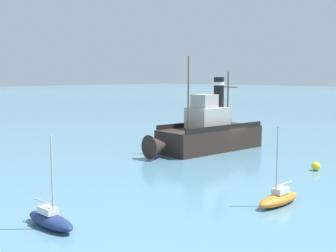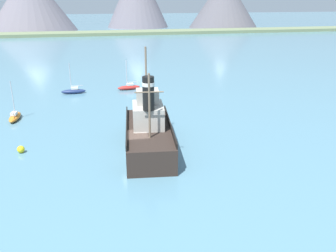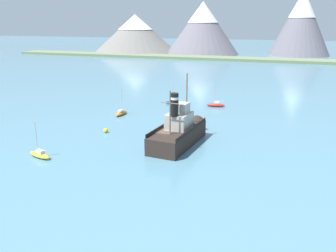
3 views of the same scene
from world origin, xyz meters
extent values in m
plane|color=teal|center=(0.00, 0.00, 0.00)|extent=(600.00, 600.00, 0.00)
cone|color=slate|center=(-65.23, 139.33, 10.17)|extent=(46.12, 46.12, 20.33)
cone|color=white|center=(-65.23, 139.33, 16.43)|extent=(18.84, 18.84, 7.91)
cone|color=slate|center=(-28.62, 143.50, 13.31)|extent=(38.48, 38.48, 26.62)
cone|color=white|center=(-28.62, 143.50, 21.41)|extent=(15.96, 15.96, 10.51)
cone|color=slate|center=(19.90, 154.16, 15.90)|extent=(30.36, 30.36, 31.80)
cone|color=white|center=(19.90, 154.16, 25.21)|extent=(13.31, 13.31, 13.28)
cube|color=#6B7A56|center=(0.00, 118.62, 0.60)|extent=(240.00, 12.00, 1.20)
cube|color=#2D231E|center=(1.61, 1.58, 1.20)|extent=(5.61, 12.39, 2.40)
cone|color=#2D231E|center=(2.35, 8.74, 1.20)|extent=(2.59, 2.63, 2.35)
cube|color=#B2ADA3|center=(1.66, 2.08, 3.50)|extent=(3.40, 4.29, 2.20)
cube|color=#B2ADA3|center=(1.71, 2.57, 5.30)|extent=(2.39, 2.22, 1.40)
cylinder|color=black|center=(1.49, 0.39, 6.20)|extent=(1.10, 1.10, 3.20)
cylinder|color=silver|center=(1.49, 0.39, 7.10)|extent=(1.16, 1.16, 0.35)
cylinder|color=#75604C|center=(1.95, 4.86, 6.15)|extent=(0.20, 0.20, 7.50)
cylinder|color=#75604C|center=(1.33, -1.11, 5.40)|extent=(0.20, 0.20, 6.00)
cylinder|color=#75604C|center=(1.33, -1.11, 6.72)|extent=(2.60, 0.39, 0.12)
cube|color=black|center=(-0.54, 1.80, 2.65)|extent=(1.29, 11.35, 0.50)
cube|color=black|center=(3.75, 1.36, 2.65)|extent=(1.29, 11.35, 0.50)
ellipsoid|color=gold|center=(-14.06, -9.02, 0.35)|extent=(3.96, 2.13, 0.70)
cube|color=silver|center=(-13.87, -9.08, 0.88)|extent=(1.24, 0.93, 0.36)
cylinder|color=#B7B7BC|center=(-14.35, -8.94, 2.80)|extent=(0.10, 0.10, 4.20)
cylinder|color=#B7B7BC|center=(-13.48, -9.19, 1.25)|extent=(1.75, 0.59, 0.08)
ellipsoid|color=orange|center=(-13.52, 14.21, 0.35)|extent=(1.34, 3.86, 0.70)
cube|color=silver|center=(-13.53, 14.01, 0.88)|extent=(0.71, 1.14, 0.36)
cylinder|color=#B7B7BC|center=(-13.50, 14.51, 2.80)|extent=(0.10, 0.10, 4.20)
cylinder|color=#B7B7BC|center=(-13.56, 13.61, 1.25)|extent=(0.20, 1.80, 0.08)
ellipsoid|color=#B22823|center=(2.15, 26.67, 0.35)|extent=(3.91, 1.58, 0.70)
cube|color=silver|center=(2.35, 26.70, 0.88)|extent=(1.17, 0.78, 0.36)
cylinder|color=#B7B7BC|center=(1.85, 26.64, 2.80)|extent=(0.10, 0.10, 4.20)
cylinder|color=#B7B7BC|center=(2.75, 26.75, 1.25)|extent=(1.80, 0.31, 0.08)
ellipsoid|color=navy|center=(-6.79, 25.94, 0.35)|extent=(3.82, 1.16, 0.70)
cube|color=silver|center=(-6.59, 25.94, 0.88)|extent=(1.11, 0.66, 0.36)
cylinder|color=#B7B7BC|center=(-7.09, 25.94, 2.80)|extent=(0.10, 0.10, 4.20)
cylinder|color=#B7B7BC|center=(-6.19, 25.95, 1.25)|extent=(1.80, 0.11, 0.08)
sphere|color=yellow|center=(-11.00, 3.40, 0.37)|extent=(0.73, 0.73, 0.73)
camera|label=1|loc=(-25.94, 37.09, 7.87)|focal=45.00mm
camera|label=2|loc=(-3.26, -31.29, 14.70)|focal=38.00mm
camera|label=3|loc=(15.82, -44.83, 17.28)|focal=38.00mm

